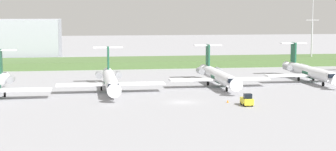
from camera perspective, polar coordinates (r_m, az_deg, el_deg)
The scene contains 8 objects.
ground_plane at distance 132.29m, azimuth -0.79°, elevation -0.67°, with size 500.00×500.00×0.00m, color #939399.
grass_berm at distance 170.73m, azimuth -2.58°, elevation 1.39°, with size 320.00×20.00×2.22m, color #4C6B38.
regional_jet_third at distance 116.73m, azimuth -6.06°, elevation -0.46°, with size 22.81×31.00×9.00m.
regional_jet_fourth at distance 124.64m, azimuth 5.24°, elevation 0.01°, with size 22.81×31.00×9.00m.
regional_jet_fifth at distance 136.87m, azimuth 14.59°, elevation 0.43°, with size 22.81×31.00×9.00m.
antenna_mast at distance 184.10m, azimuth 14.86°, elevation 4.04°, with size 4.40×0.50×21.71m.
baggage_tug at distance 100.15m, azimuth 8.28°, elevation -2.59°, with size 1.72×3.20×2.30m.
safety_cone_front_marker at distance 103.15m, azimuth 6.28°, elevation -2.69°, with size 0.44×0.44×0.55m, color orange.
Camera 1 is at (-17.89, -99.93, 17.27)m, focal length 58.12 mm.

